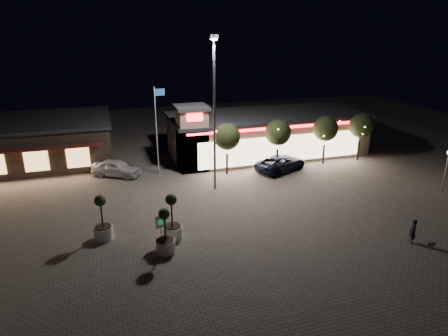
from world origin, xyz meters
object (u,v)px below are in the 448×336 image
object	(u,v)px
planter_left	(103,225)
planter_mid	(165,239)
pickup_truck	(281,163)
white_sedan	(116,168)
pedestrian	(413,231)
valet_sign	(161,224)

from	to	relation	value
planter_left	planter_mid	bearing A→B (deg)	-37.86
pickup_truck	white_sedan	world-z (taller)	white_sedan
planter_left	planter_mid	size ratio (longest dim) A/B	1.05
pickup_truck	pedestrian	size ratio (longest dim) A/B	3.37
pedestrian	planter_mid	distance (m)	15.44
pedestrian	white_sedan	bearing A→B (deg)	-119.07
pedestrian	planter_left	world-z (taller)	planter_left
pickup_truck	white_sedan	bearing A→B (deg)	54.88
valet_sign	pedestrian	bearing A→B (deg)	-16.70
pickup_truck	planter_mid	bearing A→B (deg)	107.56
pedestrian	valet_sign	world-z (taller)	valet_sign
planter_mid	valet_sign	world-z (taller)	planter_mid
planter_left	planter_mid	world-z (taller)	planter_left
pickup_truck	planter_left	world-z (taller)	planter_left
pickup_truck	planter_left	size ratio (longest dim) A/B	1.74
pedestrian	planter_left	bearing A→B (deg)	-91.84
planter_left	pedestrian	bearing A→B (deg)	-18.58
pedestrian	planter_left	distance (m)	19.63
pickup_truck	white_sedan	distance (m)	15.28
pickup_truck	planter_mid	world-z (taller)	planter_mid
white_sedan	pedestrian	world-z (taller)	pedestrian
planter_mid	valet_sign	bearing A→B (deg)	95.63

